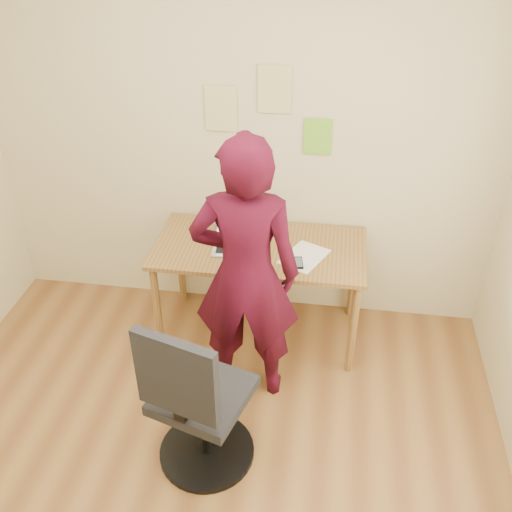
% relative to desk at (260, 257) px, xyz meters
% --- Properties ---
extents(room, '(3.58, 3.58, 2.78)m').
position_rel_desk_xyz_m(room, '(-0.18, -1.38, 0.70)').
color(room, brown).
rests_on(room, ground).
extents(desk, '(1.40, 0.70, 0.74)m').
position_rel_desk_xyz_m(desk, '(0.00, 0.00, 0.00)').
color(desk, olive).
rests_on(desk, ground).
extents(laptop, '(0.33, 0.30, 0.22)m').
position_rel_desk_xyz_m(laptop, '(-0.15, -0.01, 0.14)').
color(laptop, '#ADADB4').
rests_on(laptop, desk).
extents(paper_sheet, '(0.35, 0.39, 0.00)m').
position_rel_desk_xyz_m(paper_sheet, '(0.30, -0.08, 0.09)').
color(paper_sheet, white).
rests_on(paper_sheet, desk).
extents(phone, '(0.09, 0.14, 0.01)m').
position_rel_desk_xyz_m(phone, '(0.26, -0.16, 0.09)').
color(phone, black).
rests_on(phone, desk).
extents(wall_note_left, '(0.21, 0.00, 0.30)m').
position_rel_desk_xyz_m(wall_note_left, '(-0.31, 0.36, 0.88)').
color(wall_note_left, '#D6C780').
rests_on(wall_note_left, room).
extents(wall_note_mid, '(0.21, 0.00, 0.30)m').
position_rel_desk_xyz_m(wall_note_mid, '(0.04, 0.36, 1.02)').
color(wall_note_mid, '#D6C780').
rests_on(wall_note_mid, room).
extents(wall_note_right, '(0.18, 0.00, 0.24)m').
position_rel_desk_xyz_m(wall_note_right, '(0.32, 0.36, 0.73)').
color(wall_note_right, '#77C12B').
rests_on(wall_note_right, room).
extents(office_chair, '(0.57, 0.59, 1.05)m').
position_rel_desk_xyz_m(office_chair, '(-0.17, -1.16, -0.21)').
color(office_chair, black).
rests_on(office_chair, ground).
extents(person, '(0.66, 0.45, 1.74)m').
position_rel_desk_xyz_m(person, '(-0.01, -0.52, 0.22)').
color(person, '#3C0818').
rests_on(person, ground).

